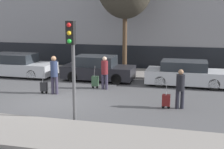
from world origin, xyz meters
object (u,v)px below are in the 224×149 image
Objects in this scene: parked_car_0 at (16,66)px; trolley_right at (166,100)px; parked_car_1 at (98,69)px; pedestrian_right at (180,87)px; pedestrian_left at (54,72)px; trolley_left at (44,87)px; trolley_center at (95,81)px; pedestrian_center at (105,71)px; traffic_light at (72,51)px; parked_car_2 at (186,74)px.

parked_car_0 is 10.56m from trolley_right.
pedestrian_right is (4.86, -4.45, 0.25)m from parked_car_1.
pedestrian_left is 1.64× the size of trolley_right.
trolley_right is (5.37, -1.01, -0.71)m from pedestrian_left.
parked_car_0 reaches higher than trolley_left.
pedestrian_right reaches higher than trolley_center.
parked_car_0 is 2.54× the size of pedestrian_left.
pedestrian_center is at bearing -63.69° from parked_car_1.
pedestrian_center is 4.24m from trolley_right.
pedestrian_center is (2.60, 1.55, 0.62)m from trolley_left.
trolley_left is at bearing 129.86° from traffic_light.
traffic_light reaches higher than pedestrian_right.
traffic_light reaches higher than trolley_left.
parked_car_0 is 5.98m from trolley_center.
parked_car_1 is 3.73× the size of trolley_left.
parked_car_1 is at bearing 100.24° from traffic_light.
parked_car_2 is 1.21× the size of traffic_light.
parked_car_1 is 2.53× the size of pedestrian_right.
trolley_center is 5.10m from pedestrian_right.
pedestrian_left is 2.57m from pedestrian_center.
trolley_left is at bearing 158.46° from pedestrian_right.
trolley_right is (-0.68, -4.48, -0.28)m from parked_car_2.
trolley_left is (3.62, -3.49, -0.32)m from parked_car_0.
trolley_center is (-4.54, -1.83, -0.26)m from parked_car_2.
pedestrian_right is at bearing -23.40° from parked_car_0.
parked_car_1 is (5.23, 0.08, 0.01)m from parked_car_0.
parked_car_0 is 2.88× the size of pedestrian_right.
trolley_left is at bearing -114.16° from parked_car_1.
pedestrian_center is at bearing 133.98° from pedestrian_right.
pedestrian_left is 5.98m from pedestrian_right.
parked_car_2 is 4.36m from pedestrian_right.
trolley_right is (9.55, -4.50, -0.31)m from parked_car_0.
parked_car_0 is at bearing 142.75° from pedestrian_right.
pedestrian_center is at bearing -17.28° from parked_car_0.
pedestrian_right is at bearing 13.90° from trolley_right.
trolley_center is at bearing 145.57° from trolley_right.
parked_car_1 is at bearing 178.85° from parked_car_2.
pedestrian_right is 0.45× the size of traffic_light.
pedestrian_right is (10.08, -4.36, 0.26)m from parked_car_0.
parked_car_2 is 7.46m from trolley_left.
pedestrian_center is at bearing -9.43° from trolley_center.
trolley_left is (-1.60, -3.57, -0.32)m from parked_car_1.
traffic_light is (1.27, -7.01, 1.89)m from parked_car_1.
trolley_right is (3.87, -2.65, -0.02)m from trolley_center.
parked_car_1 is 5.00m from parked_car_2.
trolley_right is (-0.53, -0.13, -0.57)m from pedestrian_right.
parked_car_0 is 1.14× the size of parked_car_1.
trolley_center is 0.72× the size of pedestrian_right.
parked_car_1 is at bearing 0.90° from parked_car_0.
parked_car_2 is (10.23, -0.02, -0.02)m from parked_car_0.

